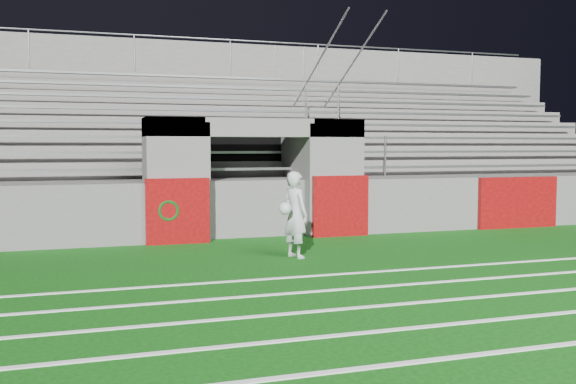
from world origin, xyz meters
name	(u,v)px	position (x,y,z in m)	size (l,w,h in m)	color
ground	(310,264)	(0.00, 0.00, 0.00)	(90.00, 90.00, 0.00)	#0B450C
field_markings	(488,353)	(0.00, -5.00, 0.01)	(28.00, 8.09, 0.01)	white
stadium_structure	(214,164)	(0.00, 7.97, 1.49)	(26.00, 8.48, 5.42)	#565452
goalkeeper_with_ball	(295,214)	(-0.04, 0.66, 0.78)	(0.66, 0.71, 1.55)	#B0B4BA
hose_coil	(168,210)	(-1.99, 2.93, 0.71)	(0.52, 0.14, 0.52)	#0B3B10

